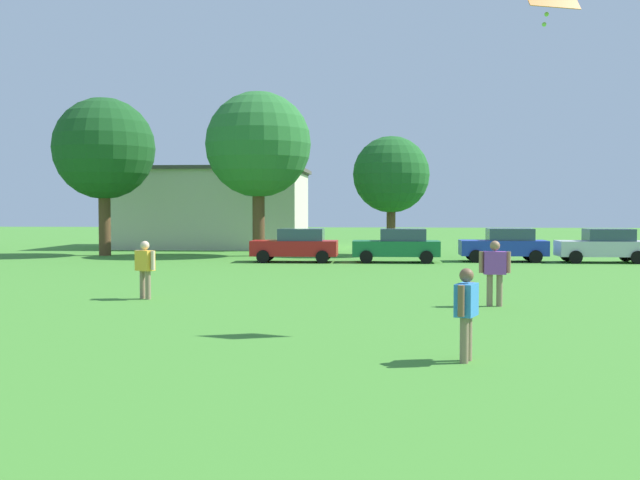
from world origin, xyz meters
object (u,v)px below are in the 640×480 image
object	(u,v)px
parked_car_silver_3	(603,245)
tree_far_left	(104,149)
bystander_near_trees	(145,265)
tree_far_right	(391,175)
parked_car_green_1	(398,245)
parked_car_blue_2	(505,245)
tree_center	(258,145)
adult_bystander	(466,306)
bystander_midfield	(495,267)
parked_car_red_0	(296,245)

from	to	relation	value
parked_car_silver_3	tree_far_left	xyz separation A→B (m)	(-26.77, 3.64, 5.21)
bystander_near_trees	tree_far_right	bearing A→B (deg)	-76.06
parked_car_green_1	parked_car_blue_2	size ratio (longest dim) A/B	1.00
parked_car_green_1	tree_far_right	distance (m)	6.89
parked_car_silver_3	tree_center	size ratio (longest dim) A/B	0.46
bystander_near_trees	tree_far_left	distance (m)	22.87
adult_bystander	bystander_midfield	bearing A→B (deg)	9.84
adult_bystander	tree_far_right	bearing A→B (deg)	23.31
parked_car_red_0	parked_car_silver_3	distance (m)	15.28
parked_car_green_1	tree_far_left	distance (m)	17.92
bystander_near_trees	parked_car_silver_3	bearing A→B (deg)	-103.96
bystander_midfield	parked_car_blue_2	world-z (taller)	bystander_midfield
bystander_midfield	tree_center	world-z (taller)	tree_center
bystander_near_trees	bystander_midfield	distance (m)	10.16
parked_car_red_0	parked_car_blue_2	xyz separation A→B (m)	(10.48, 1.12, 0.00)
parked_car_green_1	parked_car_silver_3	distance (m)	10.21
bystander_near_trees	parked_car_silver_3	world-z (taller)	bystander_near_trees
parked_car_blue_2	parked_car_silver_3	world-z (taller)	same
bystander_midfield	parked_car_blue_2	bearing A→B (deg)	-98.28
adult_bystander	parked_car_red_0	xyz separation A→B (m)	(-5.76, 24.75, -0.13)
bystander_midfield	adult_bystander	bearing A→B (deg)	79.77
tree_far_left	parked_car_blue_2	bearing A→B (deg)	-8.67
bystander_near_trees	tree_center	distance (m)	21.45
tree_far_right	parked_car_blue_2	bearing A→B (deg)	-40.31
adult_bystander	tree_far_left	bearing A→B (deg)	52.12
bystander_near_trees	bystander_midfield	xyz separation A→B (m)	(10.12, -0.88, 0.05)
adult_bystander	tree_far_left	size ratio (longest dim) A/B	0.18
adult_bystander	bystander_near_trees	bearing A→B (deg)	65.80
parked_car_blue_2	parked_car_silver_3	bearing A→B (deg)	176.53
tree_far_right	tree_center	bearing A→B (deg)	-171.17
parked_car_blue_2	adult_bystander	bearing A→B (deg)	79.65
parked_car_blue_2	tree_far_right	world-z (taller)	tree_far_right
parked_car_red_0	parked_car_silver_3	bearing A→B (deg)	-176.88
parked_car_silver_3	tree_center	bearing A→B (deg)	-12.39
parked_car_red_0	tree_center	world-z (taller)	tree_center
bystander_midfield	parked_car_green_1	world-z (taller)	bystander_midfield
bystander_midfield	parked_car_silver_3	size ratio (longest dim) A/B	0.42
parked_car_silver_3	tree_far_right	bearing A→B (deg)	-26.03
parked_car_red_0	tree_far_left	size ratio (longest dim) A/B	0.48
parked_car_blue_2	tree_far_left	world-z (taller)	tree_far_left
adult_bystander	parked_car_red_0	bearing A→B (deg)	34.64
parked_car_blue_2	tree_center	size ratio (longest dim) A/B	0.46
tree_center	bystander_midfield	bearing A→B (deg)	-65.12
bystander_near_trees	parked_car_blue_2	bearing A→B (deg)	-94.72
adult_bystander	bystander_midfield	size ratio (longest dim) A/B	0.91
tree_far_left	tree_center	size ratio (longest dim) A/B	0.97
bystander_midfield	parked_car_silver_3	world-z (taller)	bystander_midfield
parked_car_blue_2	bystander_near_trees	bearing A→B (deg)	52.37
parked_car_silver_3	tree_far_left	world-z (taller)	tree_far_left
parked_car_blue_2	tree_center	xyz separation A→B (m)	(-13.16, 3.65, 5.41)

